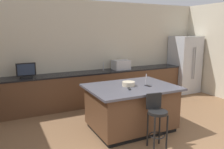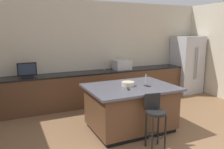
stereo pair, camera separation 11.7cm
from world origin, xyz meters
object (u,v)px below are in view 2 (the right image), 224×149
(microwave, at_px, (122,65))
(bar_stool_center, at_px, (155,117))
(refrigerator, at_px, (187,65))
(tv_remote, at_px, (128,89))
(fruit_bowl, at_px, (128,84))
(cell_phone, at_px, (147,86))
(kitchen_island, at_px, (130,107))
(tv_monitor, at_px, (27,71))

(microwave, relative_size, bar_stool_center, 0.49)
(refrigerator, bearing_deg, tv_remote, -149.05)
(tv_remote, bearing_deg, bar_stool_center, -55.34)
(tv_remote, bearing_deg, refrigerator, 51.94)
(fruit_bowl, relative_size, tv_remote, 1.54)
(cell_phone, relative_size, tv_remote, 0.88)
(microwave, xyz_separation_m, tv_remote, (-0.95, -2.09, -0.12))
(microwave, xyz_separation_m, cell_phone, (-0.47, -2.04, -0.13))
(fruit_bowl, height_order, cell_phone, fruit_bowl)
(refrigerator, xyz_separation_m, bar_stool_center, (-3.17, -2.67, -0.35))
(bar_stool_center, relative_size, cell_phone, 6.48)
(kitchen_island, distance_m, cell_phone, 0.58)
(tv_monitor, distance_m, fruit_bowl, 2.55)
(tv_remote, bearing_deg, fruit_bowl, 83.98)
(tv_monitor, distance_m, bar_stool_center, 3.32)
(kitchen_island, xyz_separation_m, tv_remote, (-0.16, -0.19, 0.47))
(tv_remote, bearing_deg, kitchen_island, 70.90)
(bar_stool_center, xyz_separation_m, cell_phone, (0.31, 0.72, 0.36))
(microwave, distance_m, tv_remote, 2.29)
(microwave, relative_size, tv_remote, 2.82)
(refrigerator, height_order, microwave, refrigerator)
(tv_monitor, relative_size, fruit_bowl, 1.72)
(tv_monitor, bearing_deg, fruit_bowl, -45.00)
(fruit_bowl, height_order, tv_remote, fruit_bowl)
(cell_phone, bearing_deg, fruit_bowl, 139.41)
(tv_monitor, xyz_separation_m, fruit_bowl, (1.80, -1.80, -0.12))
(tv_monitor, bearing_deg, bar_stool_center, -55.73)
(cell_phone, distance_m, tv_remote, 0.48)
(cell_phone, bearing_deg, tv_monitor, 124.46)
(fruit_bowl, bearing_deg, tv_remote, -117.01)
(microwave, bearing_deg, refrigerator, -2.16)
(microwave, xyz_separation_m, fruit_bowl, (-0.83, -1.85, -0.09))
(fruit_bowl, xyz_separation_m, tv_remote, (-0.12, -0.23, -0.03))
(microwave, xyz_separation_m, tv_monitor, (-2.63, -0.05, 0.03))
(microwave, height_order, bar_stool_center, microwave)
(fruit_bowl, xyz_separation_m, cell_phone, (0.35, -0.19, -0.04))
(cell_phone, bearing_deg, bar_stool_center, -126.08)
(kitchen_island, height_order, refrigerator, refrigerator)
(kitchen_island, relative_size, fruit_bowl, 6.83)
(kitchen_island, bearing_deg, cell_phone, -24.33)
(bar_stool_center, bearing_deg, kitchen_island, 97.53)
(tv_monitor, bearing_deg, cell_phone, -42.68)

